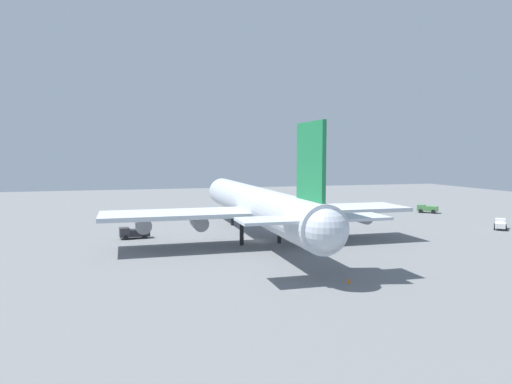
# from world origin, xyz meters

# --- Properties ---
(ground_plane) EXTENTS (262.68, 262.68, 0.00)m
(ground_plane) POSITION_xyz_m (0.00, 0.00, 0.00)
(ground_plane) COLOR slate
(cargo_airplane) EXTENTS (65.67, 53.17, 19.54)m
(cargo_airplane) POSITION_xyz_m (-0.32, 0.00, 6.53)
(cargo_airplane) COLOR silver
(cargo_airplane) RESTS_ON ground_plane
(baggage_tug) EXTENTS (5.16, 5.25, 2.07)m
(baggage_tug) POSITION_xyz_m (26.56, -54.46, 1.16)
(baggage_tug) COLOR #4C8C4C
(baggage_tug) RESTS_ON ground_plane
(pushback_tractor) EXTENTS (4.89, 4.72, 2.08)m
(pushback_tractor) POSITION_xyz_m (-0.95, -52.23, 1.07)
(pushback_tractor) COLOR silver
(pushback_tractor) RESTS_ON ground_plane
(catering_truck) EXTENTS (4.56, 2.93, 2.52)m
(catering_truck) POSITION_xyz_m (35.02, -5.41, 1.17)
(catering_truck) COLOR #333338
(catering_truck) RESTS_ON ground_plane
(maintenance_van) EXTENTS (2.90, 5.56, 2.10)m
(maintenance_van) POSITION_xyz_m (8.46, 21.02, 1.09)
(maintenance_van) COLOR #333338
(maintenance_van) RESTS_ON ground_plane
(safety_cone_nose) EXTENTS (0.44, 0.44, 0.63)m
(safety_cone_nose) POSITION_xyz_m (29.55, -0.41, 0.32)
(safety_cone_nose) COLOR orange
(safety_cone_nose) RESTS_ON ground_plane
(safety_cone_tail) EXTENTS (0.47, 0.47, 0.66)m
(safety_cone_tail) POSITION_xyz_m (-29.55, -3.33, 0.33)
(safety_cone_tail) COLOR orange
(safety_cone_tail) RESTS_ON ground_plane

